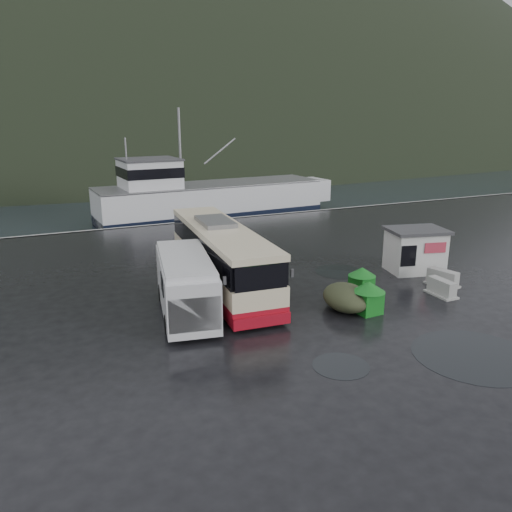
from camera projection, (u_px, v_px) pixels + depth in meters
name	position (u px, v px, depth m)	size (l,w,h in m)	color
ground	(287.00, 308.00, 22.65)	(160.00, 160.00, 0.00)	black
harbor_water	(73.00, 151.00, 119.14)	(300.00, 180.00, 0.02)	black
quay_edge	(172.00, 223.00, 40.20)	(160.00, 0.60, 1.50)	#999993
headland	(70.00, 132.00, 245.89)	(780.00, 540.00, 570.00)	black
coach_bus	(222.00, 286.00, 25.48)	(2.96, 11.76, 3.32)	beige
white_van	(187.00, 314.00, 21.97)	(2.20, 6.40, 2.68)	silver
waste_bin_left	(367.00, 313.00, 22.08)	(1.04, 1.04, 1.45)	#136E1B
waste_bin_right	(361.00, 294.00, 24.44)	(0.97, 0.97, 1.34)	#136E1B
dome_tent	(345.00, 309.00, 22.54)	(2.01, 2.81, 1.10)	#323721
ticket_kiosk	(413.00, 271.00, 27.96)	(3.11, 2.36, 2.43)	silver
jersey_barrier_a	(442.00, 285.00, 25.59)	(0.83, 1.66, 0.83)	#999993
jersey_barrier_b	(441.00, 295.00, 24.21)	(0.80, 1.60, 0.80)	#999993
fishing_trawler	(211.00, 203.00, 49.26)	(26.20, 5.74, 10.48)	silver
puddles	(416.00, 330.00, 20.34)	(8.39, 14.20, 0.01)	black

